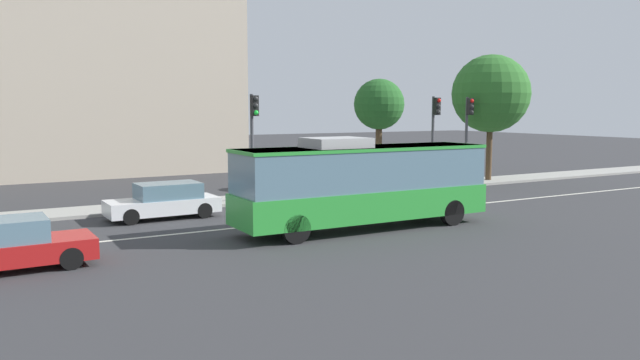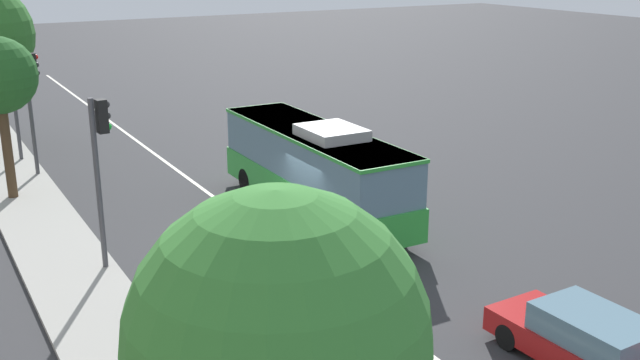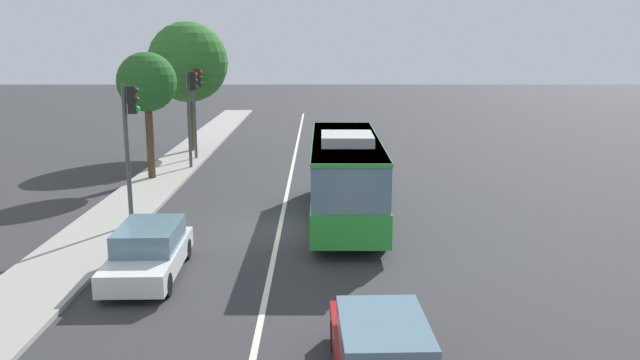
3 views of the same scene
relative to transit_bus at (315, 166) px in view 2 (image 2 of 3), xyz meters
name	(u,v)px [view 2 (image 2 of 3)]	position (x,y,z in m)	size (l,w,h in m)	color
ground_plane	(272,240)	(-1.42, 2.42, -1.81)	(160.00, 160.00, 0.00)	#333335
sidewalk_kerb	(75,279)	(-1.42, 8.75, -1.74)	(80.00, 2.61, 0.14)	#9E9B93
lane_centre_line	(272,240)	(-1.42, 2.42, -1.80)	(76.00, 0.16, 0.01)	silver
transit_bus	(315,166)	(0.00, 0.00, 0.00)	(10.02, 2.57, 3.46)	green
sedan_white	(227,296)	(-5.89, 5.90, -1.09)	(4.55, 1.92, 1.46)	white
sedan_red	(587,342)	(-12.03, -0.21, -1.09)	(4.55, 1.94, 1.46)	#B21919
traffic_light_near_corner	(101,154)	(-1.13, 7.63, 1.75)	(0.34, 0.62, 5.20)	#47474C
traffic_light_mid_block	(16,83)	(12.49, 7.85, 1.75)	(0.34, 0.62, 5.20)	#47474C
traffic_light_far_corner	(32,92)	(9.81, 7.62, 1.75)	(0.34, 0.62, 5.20)	#47474C
street_tree_kerbside_left	(278,339)	(-14.98, 8.96, 3.00)	(3.61, 3.61, 6.65)	#4C3823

